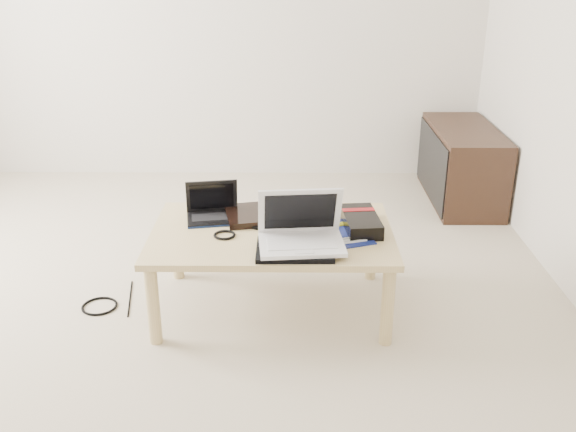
{
  "coord_description": "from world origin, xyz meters",
  "views": [
    {
      "loc": [
        0.64,
        -2.66,
        1.59
      ],
      "look_at": [
        0.62,
        0.01,
        0.47
      ],
      "focal_mm": 40.0,
      "sensor_mm": 36.0,
      "label": 1
    }
  ],
  "objects_px": {
    "white_laptop": "(301,233)",
    "gpu_box": "(361,222)",
    "netbook": "(213,211)",
    "coffee_table": "(272,240)",
    "media_cabinet": "(461,164)"
  },
  "relations": [
    {
      "from": "white_laptop",
      "to": "gpu_box",
      "type": "xyz_separation_m",
      "value": [
        0.28,
        0.21,
        -0.04
      ]
    },
    {
      "from": "coffee_table",
      "to": "netbook",
      "type": "relative_size",
      "value": 4.07
    },
    {
      "from": "white_laptop",
      "to": "gpu_box",
      "type": "relative_size",
      "value": 1.2
    },
    {
      "from": "netbook",
      "to": "white_laptop",
      "type": "xyz_separation_m",
      "value": [
        0.42,
        -0.32,
        0.03
      ]
    },
    {
      "from": "coffee_table",
      "to": "white_laptop",
      "type": "height_order",
      "value": "white_laptop"
    },
    {
      "from": "media_cabinet",
      "to": "gpu_box",
      "type": "height_order",
      "value": "media_cabinet"
    },
    {
      "from": "media_cabinet",
      "to": "white_laptop",
      "type": "bearing_deg",
      "value": -124.07
    },
    {
      "from": "media_cabinet",
      "to": "white_laptop",
      "type": "height_order",
      "value": "white_laptop"
    },
    {
      "from": "gpu_box",
      "to": "netbook",
      "type": "bearing_deg",
      "value": 170.88
    },
    {
      "from": "netbook",
      "to": "coffee_table",
      "type": "bearing_deg",
      "value": -27.04
    },
    {
      "from": "coffee_table",
      "to": "media_cabinet",
      "type": "relative_size",
      "value": 1.22
    },
    {
      "from": "media_cabinet",
      "to": "netbook",
      "type": "relative_size",
      "value": 3.33
    },
    {
      "from": "gpu_box",
      "to": "coffee_table",
      "type": "bearing_deg",
      "value": -175.18
    },
    {
      "from": "media_cabinet",
      "to": "coffee_table",
      "type": "bearing_deg",
      "value": -130.38
    },
    {
      "from": "media_cabinet",
      "to": "netbook",
      "type": "xyz_separation_m",
      "value": [
        -1.51,
        -1.29,
        0.19
      ]
    }
  ]
}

